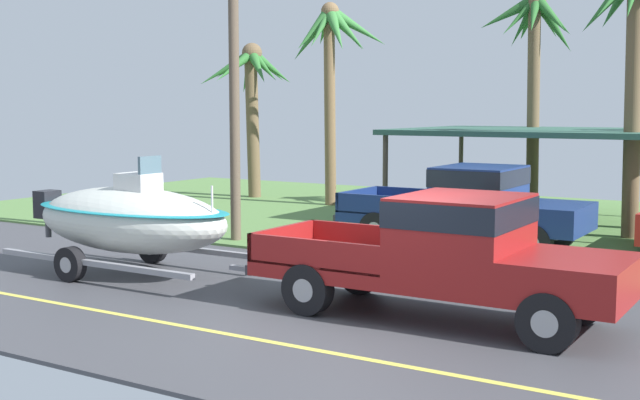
{
  "coord_description": "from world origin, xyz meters",
  "views": [
    {
      "loc": [
        5.6,
        -10.74,
        3.17
      ],
      "look_at": [
        -1.84,
        1.3,
        1.58
      ],
      "focal_mm": 46.35,
      "sensor_mm": 36.0,
      "label": 1
    }
  ],
  "objects_px": {
    "palm_tree_near_right": "(535,42)",
    "palm_tree_far_right": "(332,50)",
    "carport_awning": "(549,133)",
    "palm_tree_near_left": "(251,84)",
    "utility_pole": "(234,55)",
    "palm_tree_far_left": "(635,25)",
    "parked_pickup_background": "(478,203)",
    "pickup_truck_towing": "(459,252)",
    "boat_on_trailer": "(130,219)"
  },
  "relations": [
    {
      "from": "parked_pickup_background",
      "to": "utility_pole",
      "type": "distance_m",
      "value": 6.52
    },
    {
      "from": "palm_tree_near_left",
      "to": "utility_pole",
      "type": "bearing_deg",
      "value": -55.91
    },
    {
      "from": "pickup_truck_towing",
      "to": "palm_tree_near_left",
      "type": "bearing_deg",
      "value": 136.69
    },
    {
      "from": "palm_tree_near_right",
      "to": "utility_pole",
      "type": "height_order",
      "value": "utility_pole"
    },
    {
      "from": "palm_tree_near_right",
      "to": "palm_tree_far_right",
      "type": "height_order",
      "value": "palm_tree_near_right"
    },
    {
      "from": "parked_pickup_background",
      "to": "palm_tree_far_left",
      "type": "bearing_deg",
      "value": 48.35
    },
    {
      "from": "utility_pole",
      "to": "palm_tree_far_left",
      "type": "bearing_deg",
      "value": 32.84
    },
    {
      "from": "parked_pickup_background",
      "to": "palm_tree_near_right",
      "type": "height_order",
      "value": "palm_tree_near_right"
    },
    {
      "from": "boat_on_trailer",
      "to": "palm_tree_far_left",
      "type": "distance_m",
      "value": 12.32
    },
    {
      "from": "boat_on_trailer",
      "to": "palm_tree_far_right",
      "type": "relative_size",
      "value": 0.9
    },
    {
      "from": "pickup_truck_towing",
      "to": "palm_tree_far_right",
      "type": "height_order",
      "value": "palm_tree_far_right"
    },
    {
      "from": "palm_tree_near_left",
      "to": "palm_tree_far_left",
      "type": "height_order",
      "value": "palm_tree_far_left"
    },
    {
      "from": "carport_awning",
      "to": "utility_pole",
      "type": "height_order",
      "value": "utility_pole"
    },
    {
      "from": "boat_on_trailer",
      "to": "parked_pickup_background",
      "type": "relative_size",
      "value": 1.01
    },
    {
      "from": "palm_tree_far_right",
      "to": "utility_pole",
      "type": "relative_size",
      "value": 0.77
    },
    {
      "from": "parked_pickup_background",
      "to": "palm_tree_near_right",
      "type": "relative_size",
      "value": 0.87
    },
    {
      "from": "parked_pickup_background",
      "to": "palm_tree_far_right",
      "type": "bearing_deg",
      "value": 143.35
    },
    {
      "from": "pickup_truck_towing",
      "to": "palm_tree_near_left",
      "type": "distance_m",
      "value": 17.39
    },
    {
      "from": "palm_tree_near_left",
      "to": "utility_pole",
      "type": "xyz_separation_m",
      "value": [
        5.2,
        -7.69,
        0.4
      ]
    },
    {
      "from": "palm_tree_near_left",
      "to": "palm_tree_far_right",
      "type": "height_order",
      "value": "palm_tree_far_right"
    },
    {
      "from": "utility_pole",
      "to": "palm_tree_near_left",
      "type": "bearing_deg",
      "value": 124.09
    },
    {
      "from": "parked_pickup_background",
      "to": "boat_on_trailer",
      "type": "bearing_deg",
      "value": -126.72
    },
    {
      "from": "pickup_truck_towing",
      "to": "parked_pickup_background",
      "type": "height_order",
      "value": "pickup_truck_towing"
    },
    {
      "from": "palm_tree_far_right",
      "to": "palm_tree_near_left",
      "type": "bearing_deg",
      "value": 172.18
    },
    {
      "from": "palm_tree_far_left",
      "to": "utility_pole",
      "type": "distance_m",
      "value": 9.36
    },
    {
      "from": "carport_awning",
      "to": "utility_pole",
      "type": "xyz_separation_m",
      "value": [
        -5.41,
        -6.7,
        1.89
      ]
    },
    {
      "from": "carport_awning",
      "to": "palm_tree_near_right",
      "type": "bearing_deg",
      "value": 117.31
    },
    {
      "from": "boat_on_trailer",
      "to": "palm_tree_far_left",
      "type": "bearing_deg",
      "value": 51.61
    },
    {
      "from": "palm_tree_near_left",
      "to": "pickup_truck_towing",
      "type": "bearing_deg",
      "value": -43.31
    },
    {
      "from": "carport_awning",
      "to": "palm_tree_near_left",
      "type": "xyz_separation_m",
      "value": [
        -10.62,
        0.99,
        1.49
      ]
    },
    {
      "from": "pickup_truck_towing",
      "to": "utility_pole",
      "type": "bearing_deg",
      "value": 150.77
    },
    {
      "from": "palm_tree_near_right",
      "to": "palm_tree_far_right",
      "type": "bearing_deg",
      "value": -164.52
    },
    {
      "from": "palm_tree_near_left",
      "to": "utility_pole",
      "type": "relative_size",
      "value": 0.64
    },
    {
      "from": "palm_tree_near_right",
      "to": "palm_tree_far_right",
      "type": "distance_m",
      "value": 6.19
    },
    {
      "from": "pickup_truck_towing",
      "to": "palm_tree_near_right",
      "type": "relative_size",
      "value": 0.89
    },
    {
      "from": "carport_awning",
      "to": "palm_tree_far_left",
      "type": "bearing_deg",
      "value": -34.14
    },
    {
      "from": "pickup_truck_towing",
      "to": "palm_tree_near_left",
      "type": "xyz_separation_m",
      "value": [
        -12.47,
        11.76,
        2.92
      ]
    },
    {
      "from": "carport_awning",
      "to": "pickup_truck_towing",
      "type": "bearing_deg",
      "value": -80.23
    },
    {
      "from": "boat_on_trailer",
      "to": "utility_pole",
      "type": "distance_m",
      "value": 5.28
    },
    {
      "from": "parked_pickup_background",
      "to": "pickup_truck_towing",
      "type": "bearing_deg",
      "value": -71.47
    },
    {
      "from": "palm_tree_near_right",
      "to": "palm_tree_far_left",
      "type": "height_order",
      "value": "palm_tree_far_left"
    },
    {
      "from": "utility_pole",
      "to": "boat_on_trailer",
      "type": "bearing_deg",
      "value": -81.53
    },
    {
      "from": "parked_pickup_background",
      "to": "carport_awning",
      "type": "height_order",
      "value": "carport_awning"
    },
    {
      "from": "palm_tree_far_right",
      "to": "parked_pickup_background",
      "type": "bearing_deg",
      "value": -36.65
    },
    {
      "from": "utility_pole",
      "to": "pickup_truck_towing",
      "type": "bearing_deg",
      "value": -29.23
    },
    {
      "from": "boat_on_trailer",
      "to": "palm_tree_near_right",
      "type": "relative_size",
      "value": 0.88
    },
    {
      "from": "palm_tree_far_right",
      "to": "utility_pole",
      "type": "height_order",
      "value": "utility_pole"
    },
    {
      "from": "pickup_truck_towing",
      "to": "boat_on_trailer",
      "type": "relative_size",
      "value": 1.01
    },
    {
      "from": "parked_pickup_background",
      "to": "palm_tree_far_left",
      "type": "distance_m",
      "value": 5.66
    },
    {
      "from": "parked_pickup_background",
      "to": "utility_pole",
      "type": "xyz_separation_m",
      "value": [
        -5.2,
        -2.1,
        3.33
      ]
    }
  ]
}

